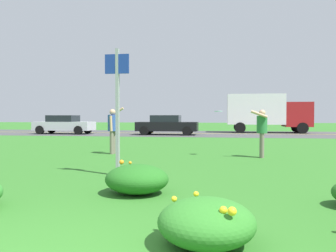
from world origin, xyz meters
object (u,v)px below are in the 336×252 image
Objects in this scene: car_black_center_left at (167,125)px; box_truck_red at (266,111)px; frisbee_pale_blue at (218,111)px; person_catcher_green_shirt at (262,129)px; car_silver_leftmost at (64,124)px; person_thrower_blue_shirt at (113,127)px; sign_post_near_path at (117,100)px.

car_black_center_left is 8.94m from box_truck_red.
frisbee_pale_blue is 0.06× the size of car_black_center_left.
car_black_center_left is (-3.91, 13.00, -0.79)m from frisbee_pale_blue.
person_catcher_green_shirt reaches higher than car_silver_leftmost.
box_truck_red is (7.55, 17.38, 0.83)m from person_thrower_blue_shirt.
car_black_center_left is 0.67× the size of box_truck_red.
car_silver_leftmost is 8.14m from car_black_center_left.
person_catcher_green_shirt is 0.35× the size of car_silver_leftmost.
box_truck_red reaches higher than frisbee_pale_blue.
person_catcher_green_shirt is 18.87m from car_silver_leftmost.
person_thrower_blue_shirt is at bearing 109.84° from sign_post_near_path.
box_truck_red is at bearing 77.81° from frisbee_pale_blue.
person_catcher_green_shirt is at bearing -68.04° from car_black_center_left.
car_silver_leftmost is 16.47m from box_truck_red.
person_thrower_blue_shirt is at bearing 179.03° from frisbee_pale_blue.
sign_post_near_path is at bearing -70.16° from person_thrower_blue_shirt.
box_truck_red reaches higher than sign_post_near_path.
frisbee_pale_blue is at bearing -73.25° from car_black_center_left.
person_thrower_blue_shirt is 0.25× the size of box_truck_red.
car_silver_leftmost is at bearing 135.53° from person_catcher_green_shirt.
sign_post_near_path is at bearing -60.32° from car_silver_leftmost.
frisbee_pale_blue is 17.85m from box_truck_red.
sign_post_near_path reaches higher than car_silver_leftmost.
sign_post_near_path is 0.43× the size of box_truck_red.
frisbee_pale_blue reaches higher than car_silver_leftmost.
person_catcher_green_shirt is 17.84m from box_truck_red.
frisbee_pale_blue is 17.74m from car_silver_leftmost.
sign_post_near_path is at bearing -117.81° from frisbee_pale_blue.
car_black_center_left is at bearing 0.00° from car_silver_leftmost.
person_thrower_blue_shirt is 0.38× the size of car_silver_leftmost.
person_catcher_green_shirt is 0.24× the size of box_truck_red.
car_silver_leftmost is at bearing 119.68° from sign_post_near_path.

